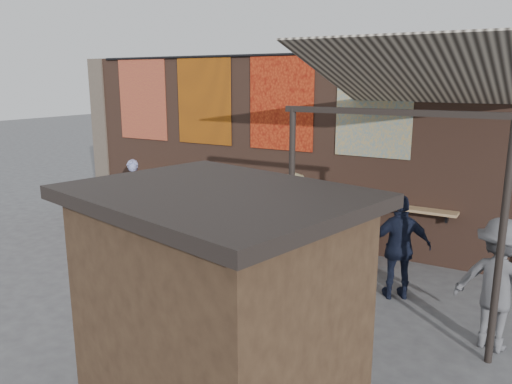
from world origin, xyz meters
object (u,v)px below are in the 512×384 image
Objects in this scene: scooter_stool_8 at (338,241)px; shopper_tan at (294,219)px; scooter_stool_2 at (195,213)px; scooter_stool_5 at (260,227)px; scooter_stool_6 at (285,231)px; diner_right at (192,200)px; diner_left at (134,193)px; scooter_stool_9 at (366,246)px; scooter_stool_0 at (155,208)px; shelf_box at (270,185)px; scooter_stool_4 at (238,222)px; shopper_navy at (400,247)px; scooter_stool_7 at (313,236)px; shopper_grey at (498,285)px; scooter_stool_3 at (215,218)px; market_stall at (218,331)px; scooter_stool_1 at (172,214)px.

scooter_stool_8 is 0.40× the size of shopper_tan.
scooter_stool_2 is 1.81m from scooter_stool_5.
scooter_stool_6 is at bearing 99.90° from shopper_tan.
scooter_stool_5 is 1.90m from diner_right.
diner_left is at bearing -175.02° from scooter_stool_8.
scooter_stool_0 is at bearing 179.90° from scooter_stool_9.
shelf_box is 0.79× the size of scooter_stool_9.
scooter_stool_2 is 3.56m from scooter_stool_8.
scooter_stool_9 is 0.49× the size of diner_right.
scooter_stool_4 is 0.47× the size of shopper_navy.
scooter_stool_4 is 1.13× the size of scooter_stool_7.
scooter_stool_5 is (3.01, -0.03, -0.01)m from scooter_stool_0.
scooter_stool_6 is at bearing 0.56° from scooter_stool_0.
scooter_stool_2 is at bearing 138.05° from shopper_tan.
diner_right is (-2.42, -0.03, 0.39)m from scooter_stool_6.
scooter_stool_0 is 0.46× the size of shopper_tan.
scooter_stool_6 is at bearing 178.58° from scooter_stool_9.
shopper_grey is at bearing -36.29° from diner_left.
diner_left reaches higher than scooter_stool_8.
shelf_box is at bearing -56.59° from shopper_navy.
scooter_stool_8 is at bearing 175.98° from scooter_stool_9.
shopper_navy is at bearing -31.68° from scooter_stool_7.
scooter_stool_5 is (1.25, -0.09, 0.02)m from scooter_stool_3.
shelf_box is 0.80× the size of scooter_stool_8.
scooter_stool_5 is at bearing 129.28° from market_stall.
scooter_stool_0 is 4.76m from scooter_stool_8.
scooter_stool_5 is 0.56m from scooter_stool_6.
diner_right reaches higher than scooter_stool_2.
scooter_stool_1 is 0.98× the size of scooter_stool_9.
scooter_stool_7 is 0.29× the size of market_stall.
scooter_stool_0 reaches higher than scooter_stool_3.
scooter_stool_1 is (-2.48, -0.35, -0.91)m from shelf_box.
shopper_grey is at bearing -47.75° from diner_right.
scooter_stool_5 is 6.18m from market_stall.
shopper_grey is (6.61, -2.22, 0.47)m from scooter_stool_2.
scooter_stool_1 is 0.29× the size of market_stall.
scooter_stool_6 is 0.65m from scooter_stool_7.
scooter_stool_1 is at bearing 141.91° from shopper_tan.
scooter_stool_7 is at bearing 1.02° from scooter_stool_1.
scooter_stool_7 is (1.16, -0.28, -0.90)m from shelf_box.
scooter_stool_3 is 2.55m from shopper_tan.
scooter_stool_6 is 0.31× the size of market_stall.
scooter_stool_4 is (1.19, -0.00, -0.03)m from scooter_stool_2.
scooter_stool_4 is 2.73m from diner_left.
shopper_navy is (3.24, -1.57, -0.39)m from shelf_box.
scooter_stool_3 is 1.05× the size of scooter_stool_9.
scooter_stool_3 is at bearing 134.72° from shopper_tan.
shopper_tan reaches higher than diner_left.
diner_right reaches higher than scooter_stool_0.
scooter_stool_1 is at bearing -179.02° from scooter_stool_8.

